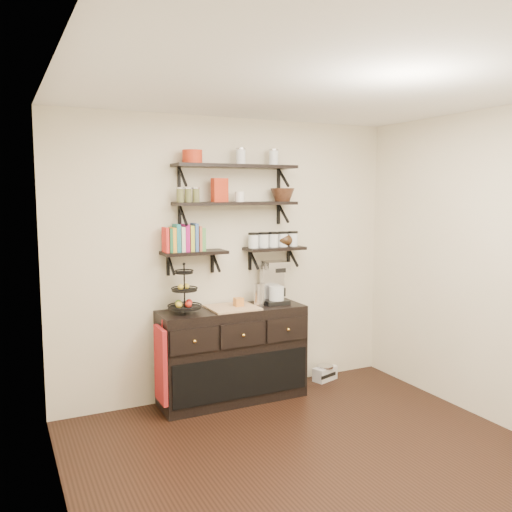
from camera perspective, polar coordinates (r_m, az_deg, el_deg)
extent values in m
plane|color=black|center=(4.23, 7.51, -21.41)|extent=(3.50, 3.50, 0.00)
cube|color=white|center=(3.80, 8.16, 17.43)|extent=(3.50, 3.50, 0.02)
cube|color=beige|center=(5.31, -2.68, -0.20)|extent=(3.50, 0.02, 2.70)
cube|color=beige|center=(3.18, -19.55, -5.27)|extent=(0.02, 3.50, 2.70)
cube|color=beige|center=(4.96, 24.90, -1.31)|extent=(0.02, 3.50, 2.70)
cube|color=black|center=(5.16, -2.13, 9.44)|extent=(1.20, 0.27, 0.03)
cube|color=black|center=(5.08, -8.11, 8.12)|extent=(0.02, 0.03, 0.20)
cube|color=black|center=(5.49, 2.39, 8.08)|extent=(0.02, 0.03, 0.20)
cube|color=black|center=(5.15, -2.12, 5.55)|extent=(1.20, 0.27, 0.03)
cube|color=black|center=(5.08, -8.04, 4.18)|extent=(0.02, 0.03, 0.20)
cube|color=black|center=(5.49, 2.37, 4.42)|extent=(0.02, 0.03, 0.20)
cube|color=black|center=(5.04, -6.52, 0.36)|extent=(0.60, 0.25, 0.03)
cube|color=black|center=(5.09, -9.25, -0.93)|extent=(0.02, 0.03, 0.20)
cube|color=black|center=(5.23, -4.62, -0.66)|extent=(0.03, 0.03, 0.20)
cube|color=black|center=(5.37, 1.97, 0.79)|extent=(0.60, 0.25, 0.03)
cube|color=black|center=(5.39, -0.66, -0.42)|extent=(0.03, 0.03, 0.20)
cube|color=black|center=(5.59, 3.43, -0.18)|extent=(0.02, 0.03, 0.20)
cube|color=red|center=(4.95, -9.37, 1.54)|extent=(0.02, 0.15, 0.20)
cube|color=#22663A|center=(4.96, -9.01, 1.78)|extent=(0.03, 0.15, 0.24)
cube|color=gold|center=(4.97, -8.59, 1.63)|extent=(0.04, 0.15, 0.21)
cube|color=#1E7781|center=(4.98, -8.19, 1.88)|extent=(0.03, 0.15, 0.25)
cube|color=beige|center=(4.99, -7.81, 1.72)|extent=(0.03, 0.15, 0.22)
cube|color=#A51568|center=(5.00, -7.38, 1.97)|extent=(0.04, 0.15, 0.26)
cube|color=gold|center=(5.02, -6.97, 1.82)|extent=(0.03, 0.15, 0.23)
cube|color=#3A5B9F|center=(5.03, -6.59, 1.66)|extent=(0.03, 0.15, 0.20)
cube|color=#B75B3E|center=(5.04, -6.15, 1.91)|extent=(0.04, 0.15, 0.24)
cube|color=#4C8F47|center=(5.06, -5.73, 1.76)|extent=(0.03, 0.15, 0.21)
cylinder|color=silver|center=(5.27, -0.27, 1.55)|extent=(0.10, 0.10, 0.13)
cylinder|color=silver|center=(5.31, 0.80, 1.60)|extent=(0.10, 0.10, 0.13)
cylinder|color=silver|center=(5.36, 1.85, 1.64)|extent=(0.10, 0.10, 0.13)
cylinder|color=silver|center=(5.42, 2.88, 1.69)|extent=(0.10, 0.10, 0.13)
cylinder|color=silver|center=(5.47, 3.89, 1.73)|extent=(0.10, 0.10, 0.13)
cube|color=black|center=(5.26, -2.50, -10.32)|extent=(1.40, 0.45, 0.90)
cube|color=tan|center=(5.14, -2.52, -5.43)|extent=(0.45, 0.41, 0.02)
sphere|color=gold|center=(4.80, -6.47, -8.92)|extent=(0.04, 0.04, 0.04)
sphere|color=gold|center=(4.96, -1.33, -8.34)|extent=(0.04, 0.04, 0.04)
sphere|color=gold|center=(5.17, 3.43, -7.74)|extent=(0.04, 0.04, 0.04)
cylinder|color=black|center=(4.94, -7.54, -3.48)|extent=(0.01, 0.01, 0.44)
cylinder|color=black|center=(4.97, -7.51, -5.38)|extent=(0.30, 0.30, 0.01)
cylinder|color=black|center=(4.94, -7.54, -3.58)|extent=(0.23, 0.23, 0.02)
cylinder|color=black|center=(4.91, -7.57, -1.75)|extent=(0.16, 0.16, 0.02)
sphere|color=#B21914|center=(5.01, -7.07, -4.86)|extent=(0.06, 0.06, 0.06)
sphere|color=gold|center=(4.92, -7.94, -3.25)|extent=(0.05, 0.05, 0.05)
cube|color=#BB6D2B|center=(5.16, -1.85, -4.85)|extent=(0.08, 0.08, 0.08)
cube|color=black|center=(5.33, 2.06, -4.84)|extent=(0.25, 0.23, 0.04)
cube|color=silver|center=(5.36, 1.71, -2.84)|extent=(0.24, 0.10, 0.36)
cube|color=silver|center=(5.27, 2.08, -0.94)|extent=(0.25, 0.23, 0.07)
cylinder|color=silver|center=(5.30, 2.17, -3.94)|extent=(0.16, 0.16, 0.14)
cylinder|color=silver|center=(5.22, 0.40, -4.10)|extent=(0.11, 0.11, 0.22)
cube|color=maroon|center=(4.93, -10.00, -11.23)|extent=(0.04, 0.29, 0.67)
cube|color=silver|center=(5.94, 7.26, -12.18)|extent=(0.29, 0.21, 0.14)
cylinder|color=silver|center=(5.92, 7.28, -11.45)|extent=(0.22, 0.22, 0.02)
cube|color=black|center=(5.89, 7.65, -12.37)|extent=(0.22, 0.08, 0.04)
cube|color=#B22C14|center=(5.09, -3.85, 6.94)|extent=(0.17, 0.10, 0.22)
cylinder|color=white|center=(5.17, -1.74, 6.26)|extent=(0.09, 0.09, 0.10)
cylinder|color=#B22C14|center=(5.01, -6.72, 10.35)|extent=(0.18, 0.18, 0.12)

